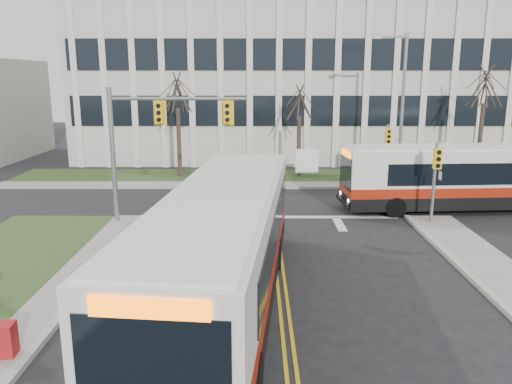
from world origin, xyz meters
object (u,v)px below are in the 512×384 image
object	(u,v)px
streetlight	(400,101)
bus_main	(224,252)
newspaper_box_red	(5,342)
directory_sign	(307,162)
bus_cross	(463,179)

from	to	relation	value
streetlight	bus_main	size ratio (longest dim) A/B	0.69
streetlight	newspaper_box_red	world-z (taller)	streetlight
directory_sign	bus_main	xyz separation A→B (m)	(-4.24, -19.10, 0.60)
streetlight	newspaper_box_red	xyz separation A→B (m)	(-14.83, -20.52, -4.72)
directory_sign	bus_cross	distance (m)	10.63
directory_sign	bus_cross	bearing A→B (deg)	-48.10
newspaper_box_red	bus_main	bearing A→B (deg)	23.22
bus_main	bus_cross	size ratio (longest dim) A/B	1.10
directory_sign	bus_cross	xyz separation A→B (m)	(7.09, -7.90, 0.43)
bus_cross	directory_sign	bearing A→B (deg)	-141.75
streetlight	bus_cross	world-z (taller)	streetlight
bus_cross	newspaper_box_red	world-z (taller)	bus_cross
bus_main	streetlight	bearing A→B (deg)	66.94
streetlight	newspaper_box_red	size ratio (longest dim) A/B	9.68
newspaper_box_red	streetlight	bearing A→B (deg)	49.11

